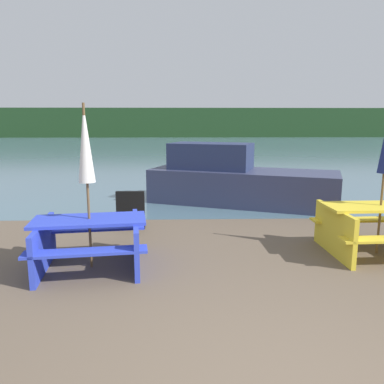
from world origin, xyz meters
The scene contains 7 objects.
water centered at (0.00, 30.54, 0.00)m, with size 60.00×50.00×0.00m.
far_treeline centered at (0.00, 50.54, 2.00)m, with size 80.00×1.60×4.00m.
picnic_table_blue centered at (-2.14, 2.90, 0.43)m, with size 1.74×1.58×0.72m.
picnic_table_yellow centered at (2.30, 3.34, 0.47)m, with size 1.77×1.43×0.79m.
umbrella_white centered at (-2.14, 2.90, 1.75)m, with size 0.23×0.23×2.32m.
boat centered at (0.58, 7.19, 0.58)m, with size 4.93×3.15×1.54m.
signboard centered at (-1.83, 4.87, 0.38)m, with size 0.55×0.08×0.75m.
Camera 1 is at (-0.83, -2.28, 2.07)m, focal length 35.00 mm.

